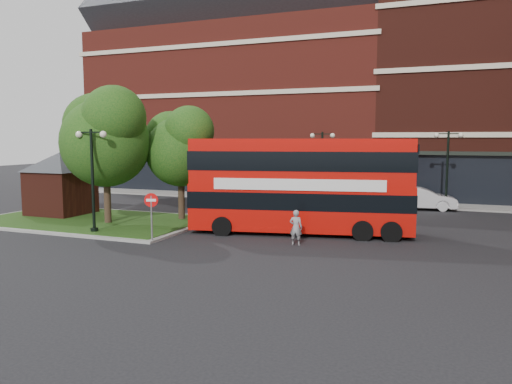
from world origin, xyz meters
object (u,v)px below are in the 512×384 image
at_px(car_silver, 246,189).
at_px(woman, 296,228).
at_px(car_white, 421,199).
at_px(bus, 300,179).

bearing_deg(car_silver, woman, -146.54).
bearing_deg(car_white, car_silver, 76.38).
bearing_deg(woman, car_silver, -62.44).
relative_size(bus, car_silver, 2.68).
bearing_deg(woman, car_white, -110.72).
relative_size(bus, woman, 6.99).
height_order(bus, car_white, bus).
relative_size(woman, car_silver, 0.38).
xyz_separation_m(bus, car_white, (4.94, 10.62, -1.90)).
distance_m(bus, car_white, 11.87).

